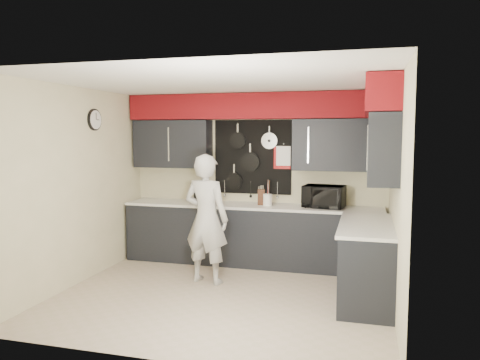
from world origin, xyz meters
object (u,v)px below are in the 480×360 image
(knife_block, at_px, (261,197))
(coffee_maker, at_px, (198,192))
(utensil_crock, at_px, (268,200))
(person, at_px, (206,219))
(microwave, at_px, (324,196))

(knife_block, bearing_deg, coffee_maker, 165.44)
(utensil_crock, height_order, person, person)
(microwave, bearing_deg, knife_block, -172.43)
(microwave, xyz_separation_m, coffee_maker, (-1.95, 0.04, 0.00))
(utensil_crock, relative_size, coffee_maker, 0.55)
(microwave, distance_m, person, 1.79)
(knife_block, height_order, coffee_maker, coffee_maker)
(coffee_maker, distance_m, person, 1.19)
(microwave, distance_m, knife_block, 0.93)
(microwave, relative_size, utensil_crock, 3.33)
(coffee_maker, bearing_deg, utensil_crock, -15.21)
(knife_block, bearing_deg, person, -129.55)
(person, bearing_deg, microwave, -134.63)
(utensil_crock, bearing_deg, coffee_maker, 176.06)
(knife_block, xyz_separation_m, coffee_maker, (-1.02, 0.03, 0.05))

